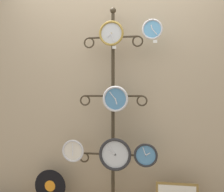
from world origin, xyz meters
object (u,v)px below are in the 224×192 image
display_stand (113,138)px  clock_bottom_left (73,151)px  vinyl_record (50,186)px  clock_bottom_center (115,154)px  clock_middle_center (115,99)px  clock_top_center (111,33)px  clock_top_right (152,29)px  clock_bottom_right (146,155)px

display_stand → clock_bottom_left: display_stand is taller
display_stand → clock_bottom_left: bearing=-166.0°
vinyl_record → display_stand: bearing=4.6°
clock_bottom_center → clock_middle_center: bearing=93.2°
clock_bottom_left → clock_bottom_center: (0.44, -0.02, -0.02)m
clock_middle_center → clock_bottom_left: 0.69m
display_stand → vinyl_record: 0.85m
clock_top_center → vinyl_record: clock_top_center is taller
display_stand → clock_top_center: size_ratio=8.29×
clock_bottom_center → vinyl_record: size_ratio=0.95×
clock_top_right → clock_middle_center: bearing=-177.7°
clock_bottom_right → clock_bottom_center: bearing=-178.7°
clock_top_center → clock_bottom_right: 1.25m
clock_middle_center → vinyl_record: size_ratio=0.76×
clock_top_center → clock_bottom_right: clock_top_center is taller
clock_bottom_center → clock_bottom_right: clock_bottom_center is taller
clock_top_center → clock_middle_center: size_ratio=0.97×
clock_bottom_left → clock_bottom_center: bearing=-2.1°
clock_bottom_left → clock_bottom_center: size_ratio=0.71×
clock_top_right → clock_bottom_right: clock_top_right is taller
clock_top_center → vinyl_record: size_ratio=0.73×
clock_top_center → clock_bottom_right: size_ratio=1.08×
clock_middle_center → clock_bottom_center: bearing=-86.8°
display_stand → clock_bottom_center: (0.05, -0.12, -0.15)m
clock_top_right → clock_bottom_left: 1.46m
clock_bottom_center → clock_bottom_right: bearing=1.3°
clock_middle_center → clock_top_center: bearing=168.3°
clock_middle_center → clock_bottom_center: (0.00, -0.03, -0.55)m
vinyl_record → clock_bottom_center: bearing=-4.9°
clock_top_center → clock_bottom_left: clock_top_center is taller
clock_bottom_left → vinyl_record: clock_bottom_left is taller
clock_bottom_left → clock_bottom_right: clock_bottom_left is taller
clock_top_right → clock_bottom_center: clock_top_right is taller
clock_top_center → clock_bottom_center: 1.21m
display_stand → clock_bottom_center: display_stand is taller
clock_bottom_center → clock_bottom_right: size_ratio=1.40×
vinyl_record → clock_top_right: bearing=-1.1°
clock_bottom_left → vinyl_record: bearing=170.6°
clock_top_right → clock_middle_center: (-0.36, -0.01, -0.68)m
clock_top_right → vinyl_record: 1.93m
clock_middle_center → clock_bottom_center: size_ratio=0.79×
clock_top_center → vinyl_record: bearing=177.8°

